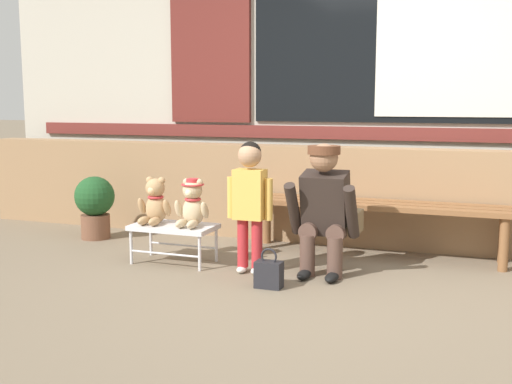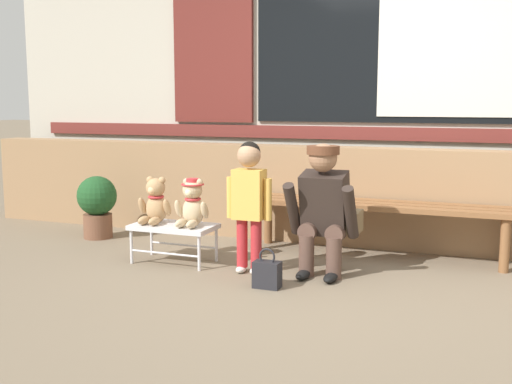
# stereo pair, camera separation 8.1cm
# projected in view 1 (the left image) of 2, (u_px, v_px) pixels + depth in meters

# --- Properties ---
(ground_plane) EXTENTS (60.00, 60.00, 0.00)m
(ground_plane) POSITION_uv_depth(u_px,v_px,m) (330.00, 291.00, 4.14)
(ground_plane) COLOR #756651
(brick_low_wall) EXTENTS (7.84, 0.25, 0.85)m
(brick_low_wall) POSITION_uv_depth(u_px,v_px,m) (370.00, 197.00, 5.40)
(brick_low_wall) COLOR #997551
(brick_low_wall) RESTS_ON ground
(shop_facade) EXTENTS (8.00, 0.26, 3.43)m
(shop_facade) POSITION_uv_depth(u_px,v_px,m) (385.00, 47.00, 5.69)
(shop_facade) COLOR #B7B2A3
(shop_facade) RESTS_ON ground
(wooden_bench_long) EXTENTS (2.10, 0.40, 0.44)m
(wooden_bench_long) POSITION_uv_depth(u_px,v_px,m) (375.00, 210.00, 5.03)
(wooden_bench_long) COLOR brown
(wooden_bench_long) RESTS_ON ground
(small_display_bench) EXTENTS (0.64, 0.36, 0.30)m
(small_display_bench) POSITION_uv_depth(u_px,v_px,m) (174.00, 229.00, 4.83)
(small_display_bench) COLOR silver
(small_display_bench) RESTS_ON ground
(teddy_bear_plain) EXTENTS (0.28, 0.26, 0.36)m
(teddy_bear_plain) POSITION_uv_depth(u_px,v_px,m) (155.00, 203.00, 4.86)
(teddy_bear_plain) COLOR tan
(teddy_bear_plain) RESTS_ON small_display_bench
(teddy_bear_with_hat) EXTENTS (0.28, 0.27, 0.36)m
(teddy_bear_with_hat) POSITION_uv_depth(u_px,v_px,m) (192.00, 204.00, 4.75)
(teddy_bear_with_hat) COLOR #CCB289
(teddy_bear_with_hat) RESTS_ON small_display_bench
(child_standing) EXTENTS (0.35, 0.18, 0.96)m
(child_standing) POSITION_uv_depth(u_px,v_px,m) (250.00, 193.00, 4.50)
(child_standing) COLOR #B7282D
(child_standing) RESTS_ON ground
(adult_crouching) EXTENTS (0.50, 0.49, 0.95)m
(adult_crouching) POSITION_uv_depth(u_px,v_px,m) (326.00, 209.00, 4.48)
(adult_crouching) COLOR brown
(adult_crouching) RESTS_ON ground
(handbag_on_ground) EXTENTS (0.18, 0.11, 0.27)m
(handbag_on_ground) POSITION_uv_depth(u_px,v_px,m) (269.00, 274.00, 4.20)
(handbag_on_ground) COLOR #232328
(handbag_on_ground) RESTS_ON ground
(potted_plant) EXTENTS (0.36, 0.36, 0.57)m
(potted_plant) POSITION_uv_depth(u_px,v_px,m) (95.00, 203.00, 5.69)
(potted_plant) COLOR brown
(potted_plant) RESTS_ON ground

